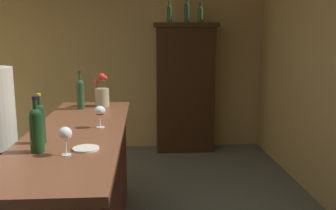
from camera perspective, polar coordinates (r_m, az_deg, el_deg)
name	(u,v)px	position (r m, az deg, el deg)	size (l,w,h in m)	color
wall_back	(91,55)	(5.65, -11.70, 7.55)	(5.19, 0.12, 2.79)	tan
bar_counter	(80,194)	(2.93, -13.32, -13.15)	(0.67, 2.32, 1.00)	brown
display_cabinet	(185,86)	(5.39, 2.62, 2.96)	(0.90, 0.39, 1.84)	#362010
wine_bottle_chardonnay	(40,121)	(2.47, -18.94, -2.38)	(0.06, 0.06, 0.32)	#203421
wine_bottle_riesling	(80,93)	(3.54, -13.24, 1.85)	(0.07, 0.07, 0.35)	#284626
wine_bottle_syrah	(36,128)	(2.28, -19.46, -3.31)	(0.08, 0.08, 0.33)	#163618
wine_glass_front	(65,134)	(2.18, -15.43, -4.31)	(0.08, 0.08, 0.16)	white
wine_glass_mid	(100,112)	(2.79, -10.37, -1.01)	(0.08, 0.08, 0.16)	white
flower_arrangement	(102,94)	(3.64, -10.04, 1.72)	(0.14, 0.15, 0.32)	tan
cheese_plate	(86,149)	(2.29, -12.43, -6.51)	(0.16, 0.16, 0.01)	white
display_bottle_left	(169,13)	(5.33, 0.20, 13.90)	(0.07, 0.07, 0.32)	#2C4A2F
display_bottle_midleft	(187,12)	(5.36, 2.90, 14.05)	(0.07, 0.07, 0.33)	#24442E
display_bottle_center	(200,14)	(5.38, 4.97, 13.72)	(0.07, 0.07, 0.28)	#2C532F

